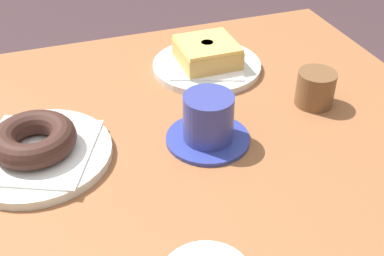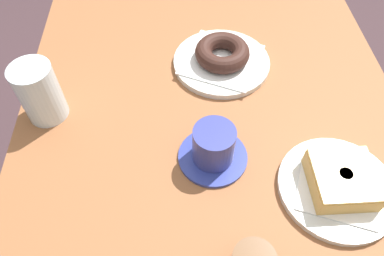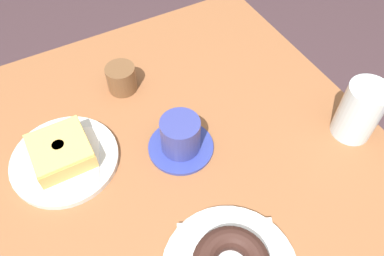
{
  "view_description": "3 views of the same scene",
  "coord_description": "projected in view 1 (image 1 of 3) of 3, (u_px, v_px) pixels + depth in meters",
  "views": [
    {
      "loc": [
        0.04,
        0.55,
        1.18
      ],
      "look_at": [
        -0.15,
        0.02,
        0.78
      ],
      "focal_mm": 46.46,
      "sensor_mm": 36.0,
      "label": 1
    },
    {
      "loc": [
        -0.52,
        0.06,
        1.28
      ],
      "look_at": [
        -0.14,
        0.04,
        0.79
      ],
      "focal_mm": 33.74,
      "sensor_mm": 36.0,
      "label": 2
    },
    {
      "loc": [
        0.19,
        -0.17,
        1.33
      ],
      "look_at": [
        -0.18,
        0.03,
        0.78
      ],
      "focal_mm": 35.56,
      "sensor_mm": 36.0,
      "label": 3
    }
  ],
  "objects": [
    {
      "name": "sugar_jar",
      "position": [
        315.0,
        88.0,
        0.79
      ],
      "size": [
        0.06,
        0.06,
        0.06
      ],
      "primitive_type": "cylinder",
      "color": "brown",
      "rests_on": "table"
    },
    {
      "name": "donut_chocolate_ring",
      "position": [
        34.0,
        139.0,
        0.68
      ],
      "size": [
        0.12,
        0.12,
        0.04
      ],
      "primitive_type": "torus",
      "color": "#39201A",
      "rests_on": "napkin_chocolate_ring"
    },
    {
      "name": "napkin_chocolate_ring",
      "position": [
        36.0,
        150.0,
        0.69
      ],
      "size": [
        0.2,
        0.2,
        0.0
      ],
      "primitive_type": "cube",
      "rotation": [
        0.0,
        0.0,
        -0.43
      ],
      "color": "white",
      "rests_on": "plate_chocolate_ring"
    },
    {
      "name": "table",
      "position": [
        95.0,
        215.0,
        0.75
      ],
      "size": [
        1.14,
        0.76,
        0.74
      ],
      "color": "#925834",
      "rests_on": "ground_plane"
    },
    {
      "name": "plate_glazed_square",
      "position": [
        207.0,
        66.0,
        0.9
      ],
      "size": [
        0.2,
        0.2,
        0.01
      ],
      "primitive_type": "cylinder",
      "color": "silver",
      "rests_on": "table"
    },
    {
      "name": "donut_glazed_square",
      "position": [
        207.0,
        52.0,
        0.88
      ],
      "size": [
        0.1,
        0.1,
        0.04
      ],
      "color": "tan",
      "rests_on": "napkin_glazed_square"
    },
    {
      "name": "napkin_glazed_square",
      "position": [
        207.0,
        62.0,
        0.89
      ],
      "size": [
        0.16,
        0.16,
        0.0
      ],
      "primitive_type": "cube",
      "rotation": [
        0.0,
        0.0,
        -0.36
      ],
      "color": "white",
      "rests_on": "plate_glazed_square"
    },
    {
      "name": "plate_chocolate_ring",
      "position": [
        37.0,
        154.0,
        0.69
      ],
      "size": [
        0.21,
        0.21,
        0.01
      ],
      "primitive_type": "cylinder",
      "color": "silver",
      "rests_on": "table"
    },
    {
      "name": "coffee_cup",
      "position": [
        208.0,
        121.0,
        0.71
      ],
      "size": [
        0.12,
        0.12,
        0.08
      ],
      "color": "#2F3B95",
      "rests_on": "table"
    }
  ]
}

